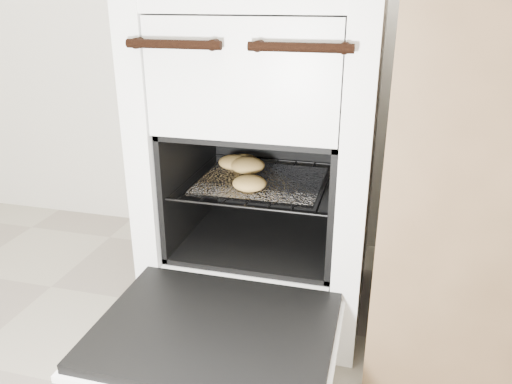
{
  "coord_description": "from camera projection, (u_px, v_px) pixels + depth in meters",
  "views": [
    {
      "loc": [
        0.27,
        -0.06,
        0.82
      ],
      "look_at": [
        -0.03,
        1.06,
        0.37
      ],
      "focal_mm": 35.0,
      "sensor_mm": 36.0,
      "label": 1
    }
  ],
  "objects": [
    {
      "name": "baked_rolls",
      "position": [
        244.0,
        167.0,
        1.33
      ],
      "size": [
        0.17,
        0.26,
        0.04
      ],
      "color": "tan",
      "rests_on": "foil_sheet"
    },
    {
      "name": "oven_door",
      "position": [
        215.0,
        333.0,
        1.02
      ],
      "size": [
        0.5,
        0.39,
        0.03
      ],
      "color": "black",
      "rests_on": "stove"
    },
    {
      "name": "stove",
      "position": [
        269.0,
        159.0,
        1.35
      ],
      "size": [
        0.55,
        0.61,
        0.84
      ],
      "color": "white",
      "rests_on": "ground"
    },
    {
      "name": "foil_sheet",
      "position": [
        261.0,
        181.0,
        1.29
      ],
      "size": [
        0.31,
        0.28,
        0.01
      ],
      "primitive_type": "cube",
      "color": "white",
      "rests_on": "oven_rack"
    },
    {
      "name": "oven_rack",
      "position": [
        263.0,
        181.0,
        1.31
      ],
      "size": [
        0.4,
        0.39,
        0.01
      ],
      "color": "black",
      "rests_on": "stove"
    }
  ]
}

